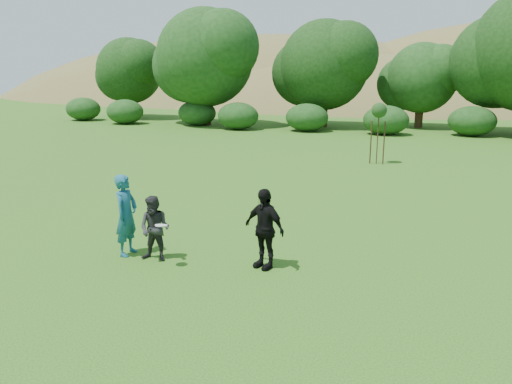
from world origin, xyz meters
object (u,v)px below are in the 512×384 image
sapling (379,112)px  player_teal (126,215)px  player_black (264,228)px  player_grey (155,229)px

sapling → player_teal: bearing=-106.3°
player_teal → sapling: 14.78m
player_teal → player_black: bearing=-86.5°
player_grey → player_black: bearing=5.6°
player_black → sapling: sapling is taller
player_teal → player_grey: size_ratio=1.27×
player_grey → sapling: size_ratio=0.54×
player_teal → player_black: player_teal is taller
player_black → sapling: bearing=108.0°
player_teal → player_black: size_ratio=1.07×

